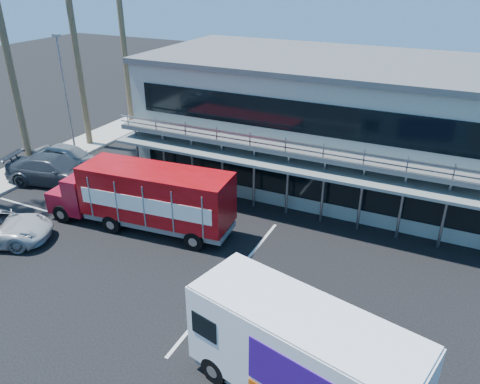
% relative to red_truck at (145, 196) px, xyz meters
% --- Properties ---
extents(ground, '(120.00, 120.00, 0.00)m').
position_rel_red_truck_xyz_m(ground, '(3.74, -4.94, -1.79)').
color(ground, black).
rests_on(ground, ground).
extents(building, '(22.40, 12.00, 7.30)m').
position_rel_red_truck_xyz_m(building, '(6.74, 10.00, 1.86)').
color(building, gray).
rests_on(building, ground).
extents(curb_strip, '(3.00, 32.00, 0.16)m').
position_rel_red_truck_xyz_m(curb_strip, '(-11.26, 1.06, -1.71)').
color(curb_strip, '#A5A399').
rests_on(curb_strip, ground).
extents(light_pole_far, '(0.50, 0.25, 8.09)m').
position_rel_red_truck_xyz_m(light_pole_far, '(-10.46, 6.06, 2.71)').
color(light_pole_far, gray).
rests_on(light_pole_far, ground).
extents(red_truck, '(9.86, 3.18, 3.26)m').
position_rel_red_truck_xyz_m(red_truck, '(0.00, 0.00, 0.00)').
color(red_truck, maroon).
rests_on(red_truck, ground).
extents(white_van, '(7.28, 3.91, 3.38)m').
position_rel_red_truck_xyz_m(white_van, '(10.33, -6.58, 0.00)').
color(white_van, white).
rests_on(white_van, ground).
extents(parked_car_d, '(6.32, 3.77, 1.72)m').
position_rel_red_truck_xyz_m(parked_car_d, '(-8.17, 2.04, -0.93)').
color(parked_car_d, '#2C333B').
rests_on(parked_car_d, ground).
extents(parked_car_e, '(5.03, 2.05, 1.71)m').
position_rel_red_truck_xyz_m(parked_car_e, '(-8.76, 3.84, -0.94)').
color(parked_car_e, gray).
rests_on(parked_car_e, ground).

